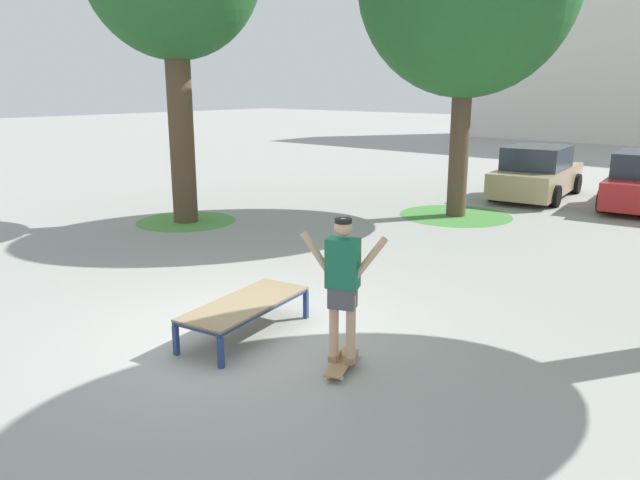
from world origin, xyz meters
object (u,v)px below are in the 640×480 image
at_px(skateboard, 342,363).
at_px(car_tan, 537,174).
at_px(skater, 343,281).
at_px(skate_box, 245,305).

distance_m(skateboard, car_tan, 12.83).
distance_m(skater, car_tan, 12.82).
height_order(skate_box, skater, skater).
height_order(skate_box, car_tan, car_tan).
bearing_deg(skateboard, skater, 112.22).
height_order(skate_box, skateboard, skate_box).
distance_m(skateboard, skater, 0.99).
distance_m(skate_box, car_tan, 12.62).
distance_m(skate_box, skater, 1.71).
relative_size(skateboard, car_tan, 0.19).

